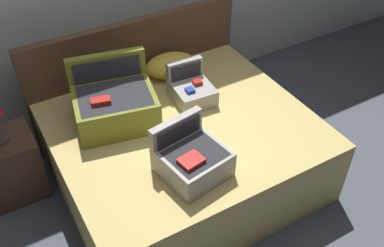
{
  "coord_description": "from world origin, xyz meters",
  "views": [
    {
      "loc": [
        -1.16,
        -1.72,
        2.63
      ],
      "look_at": [
        0.0,
        0.28,
        0.67
      ],
      "focal_mm": 40.62,
      "sensor_mm": 36.0,
      "label": 1
    }
  ],
  "objects_px": {
    "hard_case_large": "(115,104)",
    "hard_case_medium": "(192,159)",
    "pillow_near_headboard": "(171,65)",
    "nightstand": "(10,166)",
    "bed": "(184,153)",
    "hard_case_small": "(192,89)"
  },
  "relations": [
    {
      "from": "hard_case_large",
      "to": "hard_case_medium",
      "type": "bearing_deg",
      "value": -61.84
    },
    {
      "from": "hard_case_large",
      "to": "hard_case_medium",
      "type": "xyz_separation_m",
      "value": [
        0.22,
        -0.74,
        -0.03
      ]
    },
    {
      "from": "pillow_near_headboard",
      "to": "nightstand",
      "type": "relative_size",
      "value": 0.82
    },
    {
      "from": "pillow_near_headboard",
      "to": "hard_case_large",
      "type": "bearing_deg",
      "value": -152.82
    },
    {
      "from": "hard_case_large",
      "to": "bed",
      "type": "bearing_deg",
      "value": -25.34
    },
    {
      "from": "hard_case_small",
      "to": "pillow_near_headboard",
      "type": "bearing_deg",
      "value": 90.89
    },
    {
      "from": "hard_case_medium",
      "to": "hard_case_small",
      "type": "distance_m",
      "value": 0.78
    },
    {
      "from": "pillow_near_headboard",
      "to": "hard_case_medium",
      "type": "bearing_deg",
      "value": -111.19
    },
    {
      "from": "hard_case_medium",
      "to": "pillow_near_headboard",
      "type": "height_order",
      "value": "hard_case_medium"
    },
    {
      "from": "hard_case_large",
      "to": "hard_case_medium",
      "type": "height_order",
      "value": "hard_case_large"
    },
    {
      "from": "hard_case_large",
      "to": "hard_case_small",
      "type": "xyz_separation_m",
      "value": [
        0.61,
        -0.06,
        -0.06
      ]
    },
    {
      "from": "bed",
      "to": "hard_case_small",
      "type": "xyz_separation_m",
      "value": [
        0.21,
        0.24,
        0.38
      ]
    },
    {
      "from": "hard_case_large",
      "to": "nightstand",
      "type": "height_order",
      "value": "hard_case_large"
    },
    {
      "from": "pillow_near_headboard",
      "to": "nightstand",
      "type": "distance_m",
      "value": 1.49
    },
    {
      "from": "bed",
      "to": "hard_case_small",
      "type": "relative_size",
      "value": 5.11
    },
    {
      "from": "bed",
      "to": "nightstand",
      "type": "relative_size",
      "value": 3.52
    },
    {
      "from": "hard_case_medium",
      "to": "pillow_near_headboard",
      "type": "relative_size",
      "value": 1.04
    },
    {
      "from": "hard_case_large",
      "to": "hard_case_small",
      "type": "relative_size",
      "value": 1.83
    },
    {
      "from": "bed",
      "to": "hard_case_large",
      "type": "relative_size",
      "value": 2.8
    },
    {
      "from": "nightstand",
      "to": "hard_case_small",
      "type": "bearing_deg",
      "value": -12.41
    },
    {
      "from": "bed",
      "to": "hard_case_large",
      "type": "bearing_deg",
      "value": 142.89
    },
    {
      "from": "hard_case_small",
      "to": "bed",
      "type": "bearing_deg",
      "value": -126.31
    }
  ]
}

